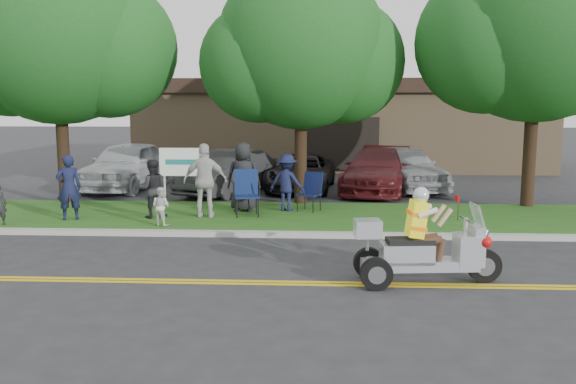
{
  "coord_description": "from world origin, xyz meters",
  "views": [
    {
      "loc": [
        1.07,
        -10.55,
        3.11
      ],
      "look_at": [
        0.41,
        2.0,
        1.2
      ],
      "focal_mm": 38.0,
      "sensor_mm": 36.0,
      "label": 1
    }
  ],
  "objects_px": {
    "spectator_adult_right": "(205,181)",
    "parked_car_far_right": "(404,167)",
    "lawn_chair_b": "(246,190)",
    "spectator_adult_mid": "(152,189)",
    "spectator_adult_left": "(69,187)",
    "parked_car_mid": "(301,173)",
    "trike_scooter": "(421,250)",
    "parked_car_far_left": "(127,165)",
    "parked_car_left": "(228,172)",
    "parked_car_right": "(378,170)",
    "lawn_chair_a": "(311,189)"
  },
  "relations": [
    {
      "from": "spectator_adult_right",
      "to": "parked_car_left",
      "type": "xyz_separation_m",
      "value": [
        -0.13,
        4.71,
        -0.34
      ]
    },
    {
      "from": "parked_car_left",
      "to": "parked_car_far_right",
      "type": "relative_size",
      "value": 0.95
    },
    {
      "from": "parked_car_right",
      "to": "spectator_adult_left",
      "type": "bearing_deg",
      "value": -131.84
    },
    {
      "from": "parked_car_far_left",
      "to": "parked_car_left",
      "type": "xyz_separation_m",
      "value": [
        3.71,
        -0.9,
        -0.11
      ]
    },
    {
      "from": "lawn_chair_a",
      "to": "spectator_adult_right",
      "type": "bearing_deg",
      "value": -131.14
    },
    {
      "from": "lawn_chair_a",
      "to": "spectator_adult_mid",
      "type": "xyz_separation_m",
      "value": [
        -4.05,
        -1.25,
        0.17
      ]
    },
    {
      "from": "lawn_chair_b",
      "to": "spectator_adult_mid",
      "type": "xyz_separation_m",
      "value": [
        -2.36,
        -0.48,
        0.08
      ]
    },
    {
      "from": "spectator_adult_mid",
      "to": "parked_car_left",
      "type": "xyz_separation_m",
      "value": [
        1.22,
        4.84,
        -0.14
      ]
    },
    {
      "from": "lawn_chair_b",
      "to": "parked_car_far_right",
      "type": "distance_m",
      "value": 7.38
    },
    {
      "from": "spectator_adult_right",
      "to": "parked_car_mid",
      "type": "bearing_deg",
      "value": -115.67
    },
    {
      "from": "lawn_chair_b",
      "to": "parked_car_far_left",
      "type": "xyz_separation_m",
      "value": [
        -4.86,
        5.25,
        0.05
      ]
    },
    {
      "from": "parked_car_mid",
      "to": "trike_scooter",
      "type": "bearing_deg",
      "value": -71.88
    },
    {
      "from": "trike_scooter",
      "to": "parked_car_far_right",
      "type": "height_order",
      "value": "trike_scooter"
    },
    {
      "from": "trike_scooter",
      "to": "lawn_chair_b",
      "type": "height_order",
      "value": "trike_scooter"
    },
    {
      "from": "parked_car_mid",
      "to": "lawn_chair_b",
      "type": "bearing_deg",
      "value": -98.13
    },
    {
      "from": "lawn_chair_b",
      "to": "parked_car_far_left",
      "type": "height_order",
      "value": "parked_car_far_left"
    },
    {
      "from": "parked_car_left",
      "to": "trike_scooter",
      "type": "bearing_deg",
      "value": -41.58
    },
    {
      "from": "spectator_adult_mid",
      "to": "parked_car_far_left",
      "type": "height_order",
      "value": "parked_car_far_left"
    },
    {
      "from": "parked_car_far_right",
      "to": "spectator_adult_left",
      "type": "bearing_deg",
      "value": -160.68
    },
    {
      "from": "spectator_adult_left",
      "to": "parked_car_mid",
      "type": "bearing_deg",
      "value": -154.73
    },
    {
      "from": "spectator_adult_right",
      "to": "parked_car_far_right",
      "type": "height_order",
      "value": "spectator_adult_right"
    },
    {
      "from": "trike_scooter",
      "to": "parked_car_far_left",
      "type": "xyz_separation_m",
      "value": [
        -8.51,
        10.76,
        0.25
      ]
    },
    {
      "from": "lawn_chair_a",
      "to": "parked_car_mid",
      "type": "xyz_separation_m",
      "value": [
        -0.41,
        4.46,
        -0.07
      ]
    },
    {
      "from": "spectator_adult_right",
      "to": "parked_car_mid",
      "type": "height_order",
      "value": "spectator_adult_right"
    },
    {
      "from": "spectator_adult_mid",
      "to": "spectator_adult_right",
      "type": "bearing_deg",
      "value": 169.79
    },
    {
      "from": "spectator_adult_right",
      "to": "parked_car_left",
      "type": "distance_m",
      "value": 4.73
    },
    {
      "from": "spectator_adult_left",
      "to": "spectator_adult_mid",
      "type": "xyz_separation_m",
      "value": [
        2.02,
        0.38,
        -0.08
      ]
    },
    {
      "from": "trike_scooter",
      "to": "parked_car_mid",
      "type": "height_order",
      "value": "trike_scooter"
    },
    {
      "from": "parked_car_far_right",
      "to": "parked_car_right",
      "type": "bearing_deg",
      "value": -166.46
    },
    {
      "from": "parked_car_far_left",
      "to": "lawn_chair_b",
      "type": "bearing_deg",
      "value": -41.24
    },
    {
      "from": "lawn_chair_b",
      "to": "spectator_adult_mid",
      "type": "bearing_deg",
      "value": -179.69
    },
    {
      "from": "parked_car_right",
      "to": "lawn_chair_b",
      "type": "bearing_deg",
      "value": -114.97
    },
    {
      "from": "spectator_adult_left",
      "to": "spectator_adult_right",
      "type": "height_order",
      "value": "spectator_adult_right"
    },
    {
      "from": "parked_car_mid",
      "to": "parked_car_far_right",
      "type": "distance_m",
      "value": 3.6
    },
    {
      "from": "lawn_chair_a",
      "to": "parked_car_far_left",
      "type": "height_order",
      "value": "parked_car_far_left"
    },
    {
      "from": "parked_car_far_left",
      "to": "parked_car_right",
      "type": "bearing_deg",
      "value": 4.48
    },
    {
      "from": "lawn_chair_a",
      "to": "parked_car_far_right",
      "type": "distance_m",
      "value": 5.75
    },
    {
      "from": "parked_car_far_left",
      "to": "parked_car_left",
      "type": "height_order",
      "value": "parked_car_far_left"
    },
    {
      "from": "lawn_chair_a",
      "to": "spectator_adult_right",
      "type": "xyz_separation_m",
      "value": [
        -2.7,
        -1.12,
        0.37
      ]
    },
    {
      "from": "spectator_adult_left",
      "to": "parked_car_left",
      "type": "height_order",
      "value": "spectator_adult_left"
    },
    {
      "from": "lawn_chair_b",
      "to": "spectator_adult_mid",
      "type": "distance_m",
      "value": 2.41
    },
    {
      "from": "parked_car_left",
      "to": "parked_car_right",
      "type": "height_order",
      "value": "parked_car_right"
    },
    {
      "from": "spectator_adult_mid",
      "to": "parked_car_mid",
      "type": "height_order",
      "value": "spectator_adult_mid"
    },
    {
      "from": "spectator_adult_mid",
      "to": "parked_car_mid",
      "type": "xyz_separation_m",
      "value": [
        3.64,
        5.7,
        -0.24
      ]
    },
    {
      "from": "spectator_adult_right",
      "to": "parked_car_mid",
      "type": "relative_size",
      "value": 0.43
    },
    {
      "from": "spectator_adult_right",
      "to": "spectator_adult_left",
      "type": "bearing_deg",
      "value": 5.14
    },
    {
      "from": "spectator_adult_right",
      "to": "lawn_chair_b",
      "type": "bearing_deg",
      "value": -164.06
    },
    {
      "from": "trike_scooter",
      "to": "lawn_chair_a",
      "type": "distance_m",
      "value": 6.57
    },
    {
      "from": "parked_car_far_left",
      "to": "parked_car_right",
      "type": "xyz_separation_m",
      "value": [
        8.74,
        -0.23,
        -0.11
      ]
    },
    {
      "from": "lawn_chair_a",
      "to": "spectator_adult_right",
      "type": "height_order",
      "value": "spectator_adult_right"
    }
  ]
}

